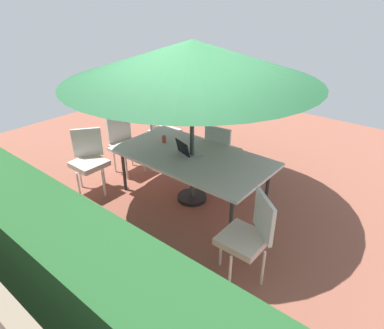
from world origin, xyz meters
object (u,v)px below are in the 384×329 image
Objects in this scene: chair_northeast at (89,158)px; cup at (164,139)px; patio_umbrella at (192,61)px; chair_south at (221,150)px; chair_northwest at (249,234)px; dining_table at (192,158)px; chair_southeast at (161,129)px; laptop at (187,151)px; chair_east at (125,142)px.

chair_northeast is 8.86× the size of cup.
patio_umbrella is 3.35× the size of chair_south.
patio_umbrella is at bearing 172.66° from cup.
chair_south is at bearing -131.96° from cup.
chair_northwest is at bearing 125.58° from chair_south.
chair_northeast is (1.40, 0.78, -0.15)m from dining_table.
chair_northeast is at bearing 40.81° from chair_south.
chair_northeast is 1.59m from chair_southeast.
laptop is 0.54m from cup.
patio_umbrella is (0.00, 0.00, 1.35)m from dining_table.
cup is at bearing -7.34° from dining_table.
chair_northeast is 2.58× the size of laptop.
chair_northeast is at bearing 47.85° from cup.
laptop is (0.09, 0.01, -1.26)m from patio_umbrella.
chair_southeast reaches higher than laptop.
chair_south is 0.81m from laptop.
dining_table is at bearing -157.42° from chair_southeast.
patio_umbrella is at bearing -83.50° from chair_east.
patio_umbrella is 3.35× the size of chair_east.
chair_south is at bearing -129.63° from chair_southeast.
chair_south reaches higher than cup.
chair_southeast is at bearing -30.04° from dining_table.
chair_south is at bearing -55.82° from chair_east.
chair_northeast is at bearing -170.12° from chair_east.
dining_table is 0.12m from laptop.
chair_east is 0.87m from cup.
chair_northwest is at bearing -156.92° from chair_southeast.
chair_south is 1.00× the size of chair_northeast.
patio_umbrella is 2.08m from chair_east.
chair_southeast is (1.40, -0.05, 0.00)m from chair_south.
chair_south and chair_northwest have the same top height.
patio_umbrella is 29.72× the size of cup.
cup is at bearing -163.63° from chair_northwest.
dining_table is 1.35m from patio_umbrella.
chair_east reaches higher than cup.
cup is (0.62, -0.08, 0.10)m from dining_table.
chair_northeast is at bearing 29.14° from dining_table.
chair_southeast is at bearing -13.93° from laptop.
chair_northwest is at bearing 170.86° from laptop.
chair_south and chair_southeast have the same top height.
chair_southeast is 1.10m from cup.
dining_table is 2.33× the size of chair_southeast.
laptop reaches higher than dining_table.
chair_northwest and chair_east have the same top height.
chair_southeast is at bearing -170.14° from chair_northwest.
chair_northwest is 2.97m from chair_east.
chair_northwest is 8.86× the size of cup.
chair_northwest is 2.81m from chair_northeast.
chair_northwest is 2.58× the size of laptop.
chair_northwest is at bearing -99.07° from chair_east.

